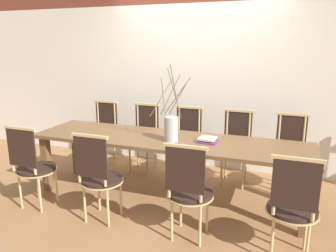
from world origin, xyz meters
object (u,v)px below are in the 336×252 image
at_px(chair_far_center, 186,141).
at_px(vase_centerpiece, 171,128).
at_px(dining_table, 168,146).
at_px(book_stack, 208,140).
at_px(chair_near_center, 189,189).

relative_size(chair_far_center, vase_centerpiece, 1.14).
xyz_separation_m(dining_table, chair_far_center, (-0.01, 0.73, -0.14)).
relative_size(vase_centerpiece, book_stack, 3.71).
bearing_deg(vase_centerpiece, book_stack, 15.53).
height_order(vase_centerpiece, book_stack, vase_centerpiece).
bearing_deg(book_stack, vase_centerpiece, -164.47).
bearing_deg(vase_centerpiece, chair_near_center, -58.08).
height_order(chair_far_center, book_stack, chair_far_center).
bearing_deg(book_stack, chair_far_center, 123.50).
relative_size(dining_table, vase_centerpiece, 3.77).
bearing_deg(chair_near_center, vase_centerpiece, 121.92).
bearing_deg(chair_far_center, dining_table, 90.41).
relative_size(chair_near_center, chair_far_center, 1.00).
distance_m(dining_table, chair_near_center, 0.88).
distance_m(dining_table, vase_centerpiece, 0.26).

